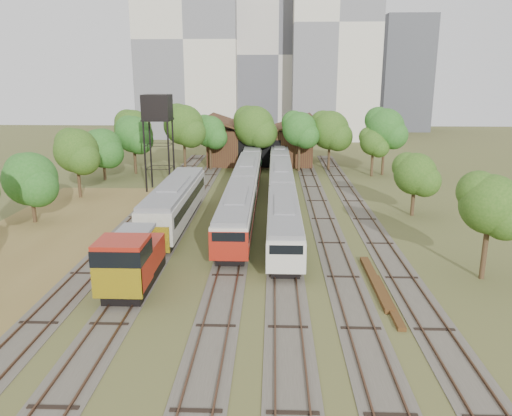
{
  "coord_description": "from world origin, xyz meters",
  "views": [
    {
      "loc": [
        1.11,
        -21.77,
        13.44
      ],
      "look_at": [
        -0.35,
        19.62,
        2.5
      ],
      "focal_mm": 35.0,
      "sensor_mm": 36.0,
      "label": 1
    }
  ],
  "objects_px": {
    "railcar_green_set": "(281,180)",
    "railcar_red_set": "(243,192)",
    "shunter_locomotive": "(131,262)",
    "water_tower": "(157,110)"
  },
  "relations": [
    {
      "from": "railcar_green_set",
      "to": "railcar_red_set",
      "type": "bearing_deg",
      "value": -121.32
    },
    {
      "from": "railcar_green_set",
      "to": "shunter_locomotive",
      "type": "height_order",
      "value": "shunter_locomotive"
    },
    {
      "from": "railcar_green_set",
      "to": "water_tower",
      "type": "height_order",
      "value": "water_tower"
    },
    {
      "from": "railcar_green_set",
      "to": "water_tower",
      "type": "bearing_deg",
      "value": 171.17
    },
    {
      "from": "water_tower",
      "to": "shunter_locomotive",
      "type": "bearing_deg",
      "value": -81.06
    },
    {
      "from": "shunter_locomotive",
      "to": "water_tower",
      "type": "distance_m",
      "value": 30.79
    },
    {
      "from": "railcar_green_set",
      "to": "water_tower",
      "type": "distance_m",
      "value": 16.77
    },
    {
      "from": "railcar_red_set",
      "to": "shunter_locomotive",
      "type": "distance_m",
      "value": 21.46
    },
    {
      "from": "railcar_red_set",
      "to": "water_tower",
      "type": "distance_m",
      "value": 15.87
    },
    {
      "from": "railcar_red_set",
      "to": "shunter_locomotive",
      "type": "height_order",
      "value": "shunter_locomotive"
    }
  ]
}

